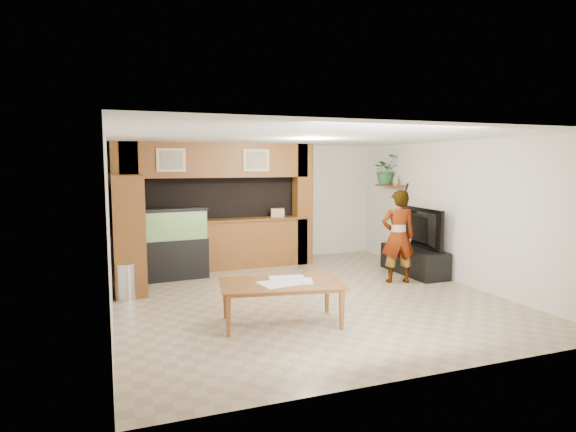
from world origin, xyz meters
name	(u,v)px	position (x,y,z in m)	size (l,w,h in m)	color
floor	(304,296)	(0.00, 0.00, 0.00)	(6.50, 6.50, 0.00)	tan
ceiling	(305,138)	(0.00, 0.00, 2.60)	(6.50, 6.50, 0.00)	white
wall_back	(250,203)	(0.00, 3.25, 1.30)	(6.00, 6.00, 0.00)	beige
wall_left	(109,226)	(-3.00, 0.00, 1.30)	(6.50, 6.50, 0.00)	beige
wall_right	(455,212)	(3.00, 0.00, 1.30)	(6.50, 6.50, 0.00)	beige
partition	(214,206)	(-0.95, 2.64, 1.31)	(4.20, 0.99, 2.60)	brown
wall_clock	(110,181)	(-2.97, 1.00, 1.90)	(0.05, 0.25, 0.25)	black
wall_shelf	(391,185)	(2.85, 1.95, 1.70)	(0.25, 0.90, 0.04)	brown
pantry_cabinet	(129,235)	(-2.70, 1.14, 1.00)	(0.50, 0.82, 2.00)	brown
trash_can	(126,281)	(-2.78, 0.80, 0.30)	(0.32, 0.32, 0.59)	#B2B2B7
aquarium	(174,244)	(-1.87, 1.95, 0.66)	(1.22, 0.46, 1.36)	black
tv_stand	(414,261)	(2.65, 0.73, 0.26)	(0.57, 1.57, 0.52)	black
television	(415,228)	(2.65, 0.73, 0.92)	(1.38, 0.18, 0.80)	black
photo_frame	(395,181)	(2.85, 1.78, 1.81)	(0.03, 0.13, 0.18)	tan
potted_plant	(386,169)	(2.82, 2.12, 2.05)	(0.59, 0.52, 0.66)	#265F2E
person	(398,236)	(1.95, 0.24, 0.86)	(0.62, 0.41, 1.71)	#A18058
microphone	(407,187)	(2.00, 0.08, 1.76)	(0.04, 0.04, 0.16)	black
dining_table	(282,304)	(-0.83, -1.22, 0.29)	(1.65, 0.92, 0.58)	brown
newspaper_a	(294,281)	(-0.64, -1.20, 0.58)	(0.49, 0.36, 0.01)	silver
newspaper_b	(281,283)	(-0.86, -1.24, 0.59)	(0.57, 0.41, 0.01)	silver
newspaper_c	(287,278)	(-0.68, -1.02, 0.59)	(0.50, 0.36, 0.01)	silver
counter_box	(277,213)	(0.37, 2.45, 1.13)	(0.28, 0.19, 0.19)	tan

